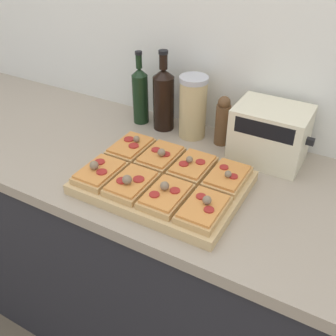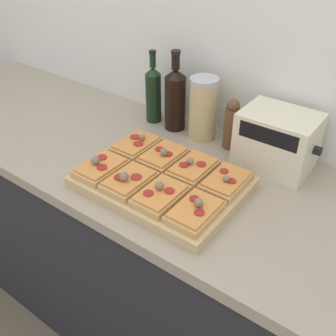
{
  "view_description": "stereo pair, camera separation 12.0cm",
  "coord_description": "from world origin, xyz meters",
  "px_view_note": "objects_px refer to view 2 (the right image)",
  "views": [
    {
      "loc": [
        0.48,
        -0.61,
        1.66
      ],
      "look_at": [
        -0.01,
        0.25,
        0.97
      ],
      "focal_mm": 42.0,
      "sensor_mm": 36.0,
      "label": 1
    },
    {
      "loc": [
        0.58,
        -0.55,
        1.66
      ],
      "look_at": [
        -0.01,
        0.25,
        0.97
      ],
      "focal_mm": 42.0,
      "sensor_mm": 36.0,
      "label": 2
    }
  ],
  "objects_px": {
    "cutting_board": "(162,182)",
    "pepper_mill": "(231,124)",
    "wine_bottle": "(175,98)",
    "toaster_oven": "(277,141)",
    "olive_oil_bottle": "(153,93)",
    "grain_jar_tall": "(203,109)"
  },
  "relations": [
    {
      "from": "cutting_board",
      "to": "olive_oil_bottle",
      "type": "relative_size",
      "value": 1.71
    },
    {
      "from": "pepper_mill",
      "to": "grain_jar_tall",
      "type": "bearing_deg",
      "value": 180.0
    },
    {
      "from": "wine_bottle",
      "to": "pepper_mill",
      "type": "xyz_separation_m",
      "value": [
        0.24,
        -0.0,
        -0.03
      ]
    },
    {
      "from": "cutting_board",
      "to": "toaster_oven",
      "type": "bearing_deg",
      "value": 54.15
    },
    {
      "from": "cutting_board",
      "to": "wine_bottle",
      "type": "distance_m",
      "value": 0.4
    },
    {
      "from": "cutting_board",
      "to": "pepper_mill",
      "type": "distance_m",
      "value": 0.34
    },
    {
      "from": "wine_bottle",
      "to": "toaster_oven",
      "type": "height_order",
      "value": "wine_bottle"
    },
    {
      "from": "cutting_board",
      "to": "grain_jar_tall",
      "type": "bearing_deg",
      "value": 101.51
    },
    {
      "from": "toaster_oven",
      "to": "pepper_mill",
      "type": "bearing_deg",
      "value": 173.56
    },
    {
      "from": "cutting_board",
      "to": "pepper_mill",
      "type": "bearing_deg",
      "value": 81.38
    },
    {
      "from": "grain_jar_tall",
      "to": "pepper_mill",
      "type": "bearing_deg",
      "value": -0.0
    },
    {
      "from": "olive_oil_bottle",
      "to": "wine_bottle",
      "type": "relative_size",
      "value": 0.93
    },
    {
      "from": "olive_oil_bottle",
      "to": "toaster_oven",
      "type": "bearing_deg",
      "value": -2.19
    },
    {
      "from": "grain_jar_tall",
      "to": "cutting_board",
      "type": "bearing_deg",
      "value": -78.49
    },
    {
      "from": "wine_bottle",
      "to": "toaster_oven",
      "type": "relative_size",
      "value": 1.17
    },
    {
      "from": "wine_bottle",
      "to": "grain_jar_tall",
      "type": "xyz_separation_m",
      "value": [
        0.12,
        0.0,
        -0.01
      ]
    },
    {
      "from": "olive_oil_bottle",
      "to": "grain_jar_tall",
      "type": "distance_m",
      "value": 0.22
    },
    {
      "from": "cutting_board",
      "to": "pepper_mill",
      "type": "height_order",
      "value": "pepper_mill"
    },
    {
      "from": "olive_oil_bottle",
      "to": "pepper_mill",
      "type": "distance_m",
      "value": 0.34
    },
    {
      "from": "olive_oil_bottle",
      "to": "wine_bottle",
      "type": "distance_m",
      "value": 0.1
    },
    {
      "from": "cutting_board",
      "to": "pepper_mill",
      "type": "relative_size",
      "value": 2.64
    },
    {
      "from": "pepper_mill",
      "to": "toaster_oven",
      "type": "height_order",
      "value": "toaster_oven"
    }
  ]
}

